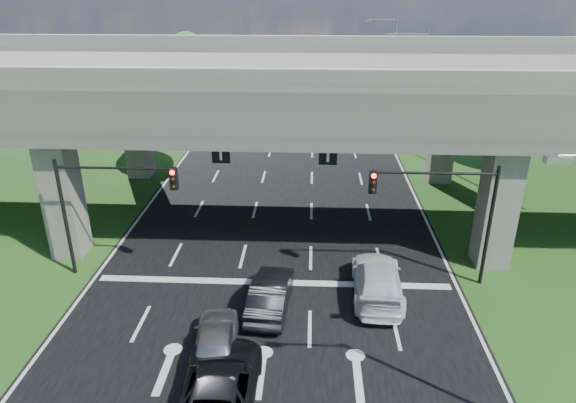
# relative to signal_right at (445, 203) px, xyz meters

# --- Properties ---
(ground) EXTENTS (160.00, 160.00, 0.00)m
(ground) POSITION_rel_signal_right_xyz_m (-7.82, -3.94, -4.19)
(ground) COLOR #204917
(ground) RESTS_ON ground
(road) EXTENTS (18.00, 120.00, 0.03)m
(road) POSITION_rel_signal_right_xyz_m (-7.82, 6.06, -4.17)
(road) COLOR black
(road) RESTS_ON ground
(overpass) EXTENTS (80.00, 15.00, 10.00)m
(overpass) POSITION_rel_signal_right_xyz_m (-7.82, 8.06, 3.73)
(overpass) COLOR #383633
(overpass) RESTS_ON ground
(warehouse) EXTENTS (20.00, 10.00, 4.00)m
(warehouse) POSITION_rel_signal_right_xyz_m (-33.82, 31.06, -2.19)
(warehouse) COLOR #9E9E99
(warehouse) RESTS_ON ground
(signal_right) EXTENTS (5.76, 0.54, 6.00)m
(signal_right) POSITION_rel_signal_right_xyz_m (0.00, 0.00, 0.00)
(signal_right) COLOR black
(signal_right) RESTS_ON ground
(signal_left) EXTENTS (5.76, 0.54, 6.00)m
(signal_left) POSITION_rel_signal_right_xyz_m (-15.65, 0.00, 0.00)
(signal_left) COLOR black
(signal_left) RESTS_ON ground
(streetlight_far) EXTENTS (3.38, 0.25, 10.00)m
(streetlight_far) POSITION_rel_signal_right_xyz_m (2.27, 20.06, 1.66)
(streetlight_far) COLOR gray
(streetlight_far) RESTS_ON ground
(streetlight_beyond) EXTENTS (3.38, 0.25, 10.00)m
(streetlight_beyond) POSITION_rel_signal_right_xyz_m (2.27, 36.06, 1.66)
(streetlight_beyond) COLOR gray
(streetlight_beyond) RESTS_ON ground
(tree_left_near) EXTENTS (4.50, 4.50, 7.80)m
(tree_left_near) POSITION_rel_signal_right_xyz_m (-21.78, 22.06, 0.63)
(tree_left_near) COLOR black
(tree_left_near) RESTS_ON ground
(tree_left_mid) EXTENTS (3.91, 3.90, 6.76)m
(tree_left_mid) POSITION_rel_signal_right_xyz_m (-24.78, 30.06, -0.01)
(tree_left_mid) COLOR black
(tree_left_mid) RESTS_ON ground
(tree_left_far) EXTENTS (4.80, 4.80, 8.32)m
(tree_left_far) POSITION_rel_signal_right_xyz_m (-20.78, 38.06, 0.95)
(tree_left_far) COLOR black
(tree_left_far) RESTS_ON ground
(tree_right_near) EXTENTS (4.20, 4.20, 7.28)m
(tree_right_near) POSITION_rel_signal_right_xyz_m (5.22, 24.06, 0.31)
(tree_right_near) COLOR black
(tree_right_near) RESTS_ON ground
(tree_right_mid) EXTENTS (3.91, 3.90, 6.76)m
(tree_right_mid) POSITION_rel_signal_right_xyz_m (8.22, 32.06, -0.01)
(tree_right_mid) COLOR black
(tree_right_mid) RESTS_ON ground
(tree_right_far) EXTENTS (4.50, 4.50, 7.80)m
(tree_right_far) POSITION_rel_signal_right_xyz_m (4.22, 40.06, 0.63)
(tree_right_far) COLOR black
(tree_right_far) RESTS_ON ground
(car_silver) EXTENTS (2.13, 4.44, 1.46)m
(car_silver) POSITION_rel_signal_right_xyz_m (-9.62, -5.78, -3.43)
(car_silver) COLOR #9B9EA2
(car_silver) RESTS_ON road
(car_dark) EXTENTS (1.93, 4.68, 1.51)m
(car_dark) POSITION_rel_signal_right_xyz_m (-7.77, -2.55, -3.40)
(car_dark) COLOR black
(car_dark) RESTS_ON road
(car_white) EXTENTS (2.43, 5.54, 1.58)m
(car_white) POSITION_rel_signal_right_xyz_m (-2.96, -1.27, -3.36)
(car_white) COLOR silver
(car_white) RESTS_ON road
(car_trailing) EXTENTS (2.71, 5.68, 1.56)m
(car_trailing) POSITION_rel_signal_right_xyz_m (-9.05, -8.32, -3.37)
(car_trailing) COLOR black
(car_trailing) RESTS_ON road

